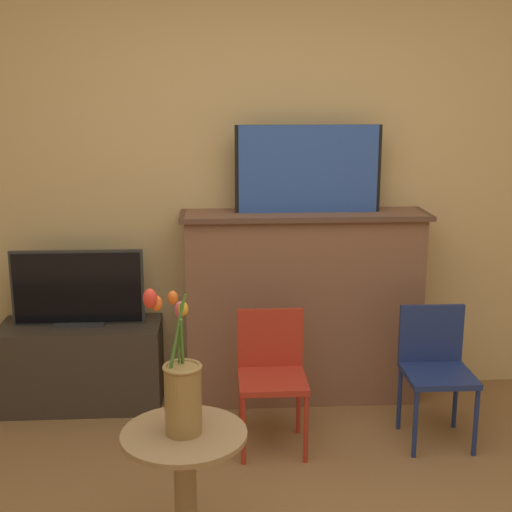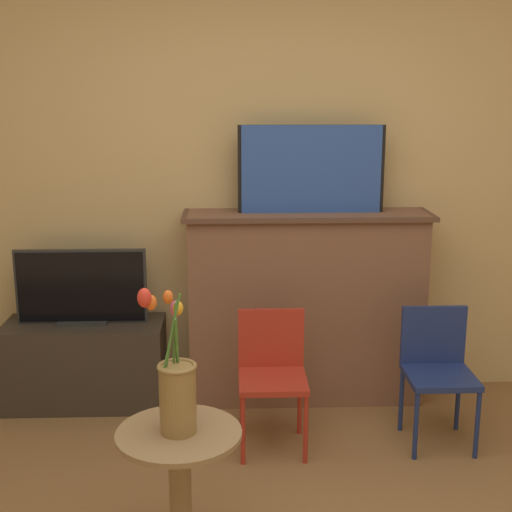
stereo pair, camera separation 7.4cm
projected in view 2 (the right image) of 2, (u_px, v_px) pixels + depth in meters
wall_back at (268, 166)px, 4.11m from camera, size 8.00×0.06×2.70m
fireplace_mantel at (306, 305)px, 4.11m from camera, size 1.39×0.36×1.11m
painting at (311, 169)px, 3.94m from camera, size 0.81×0.03×0.48m
tv_stand at (85, 363)px, 4.10m from camera, size 0.90×0.38×0.49m
tv_monitor at (81, 288)px, 4.00m from camera, size 0.73×0.12×0.43m
chair_red at (272, 369)px, 3.60m from camera, size 0.34×0.34×0.69m
chair_blue at (437, 365)px, 3.64m from camera, size 0.34×0.34×0.69m
side_table at (180, 481)px, 2.64m from camera, size 0.46×0.46×0.57m
vase_tulips at (176, 387)px, 2.56m from camera, size 0.20×0.21×0.55m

